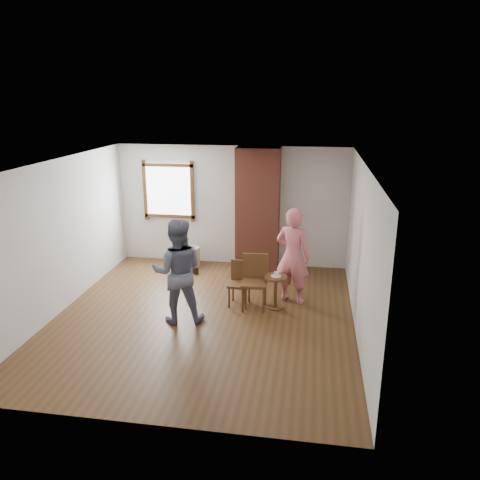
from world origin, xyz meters
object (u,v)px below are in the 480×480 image
man (178,271)px  dining_chair_right (240,280)px  side_table (276,287)px  stoneware_crock (192,257)px  person_pink (293,256)px  dining_chair_left (255,278)px

man → dining_chair_right: bearing=-150.2°
side_table → man: man is taller
man → side_table: bearing=-167.1°
stoneware_crock → side_table: bearing=-42.9°
dining_chair_right → side_table: (0.65, -0.08, -0.04)m
side_table → man: bearing=-154.6°
person_pink → dining_chair_left: bearing=46.3°
person_pink → stoneware_crock: bearing=-15.1°
person_pink → man: bearing=49.3°
dining_chair_left → person_pink: size_ratio=0.55×
stoneware_crock → man: 2.70m
dining_chair_left → man: bearing=-150.0°
dining_chair_left → side_table: size_ratio=1.59×
stoneware_crock → person_pink: size_ratio=0.24×
dining_chair_left → stoneware_crock: bearing=129.0°
dining_chair_right → man: 1.28m
dining_chair_left → dining_chair_right: 0.30m
side_table → stoneware_crock: bearing=137.1°
dining_chair_left → side_table: (0.37, -0.00, -0.13)m
stoneware_crock → person_pink: (2.26, -1.51, 0.66)m
dining_chair_left → man: (-1.17, -0.73, 0.34)m
dining_chair_right → man: size_ratio=0.45×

